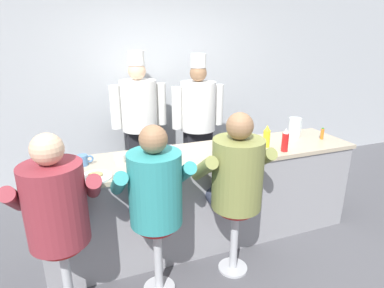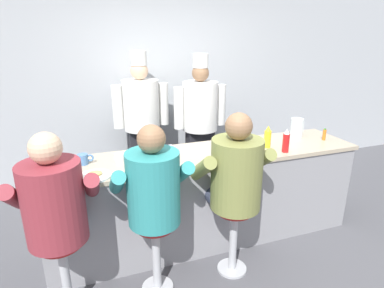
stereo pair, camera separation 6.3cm
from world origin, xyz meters
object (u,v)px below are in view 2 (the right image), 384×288
Objects in this scene: coffee_mug_white at (120,158)px; cook_in_whites_near at (142,117)px; diner_seated_teal at (153,191)px; water_pitcher_clear at (297,128)px; diner_seated_olive at (234,177)px; cereal_bowl at (233,152)px; cook_in_whites_far at (200,118)px; mustard_bottle_yellow at (268,137)px; ketchup_bottle_red at (286,141)px; coffee_mug_blue at (83,159)px; napkin_dispenser_chrome at (167,152)px; breakfast_plate at (95,175)px; hot_sauce_bottle_orange at (324,135)px; diner_seated_maroon at (55,206)px.

cook_in_whites_near is at bearing 70.96° from coffee_mug_white.
diner_seated_teal is (0.16, -0.57, -0.09)m from coffee_mug_white.
water_pitcher_clear is 0.14× the size of diner_seated_olive.
cook_in_whites_far is (0.14, 1.25, 0.02)m from cereal_bowl.
mustard_bottle_yellow is 0.54m from water_pitcher_clear.
coffee_mug_white is (-1.05, 0.17, 0.01)m from cereal_bowl.
ketchup_bottle_red reaches higher than mustard_bottle_yellow.
cook_in_whites_far reaches higher than ketchup_bottle_red.
diner_seated_teal reaches higher than coffee_mug_blue.
water_pitcher_clear reaches higher than napkin_dispenser_chrome.
cook_in_whites_near reaches higher than ketchup_bottle_red.
cereal_bowl reaches higher than breakfast_plate.
cook_in_whites_near is at bearing 112.13° from cereal_bowl.
cook_in_whites_far reaches higher than water_pitcher_clear.
water_pitcher_clear is 2.29m from coffee_mug_blue.
cook_in_whites_near is at bearing 66.27° from breakfast_plate.
napkin_dispenser_chrome is (-1.56, -0.17, -0.04)m from water_pitcher_clear.
ketchup_bottle_red is 1.67× the size of coffee_mug_blue.
mustard_bottle_yellow is at bearing -54.02° from cook_in_whites_near.
hot_sauce_bottle_orange is at bearing 13.12° from diner_seated_teal.
hot_sauce_bottle_orange is 0.07× the size of cook_in_whites_near.
coffee_mug_white is 1.38m from cook_in_whites_near.
coffee_mug_blue is 0.79m from diner_seated_teal.
diner_seated_maroon is at bearing -136.14° from cook_in_whites_far.
water_pitcher_clear is 1.48× the size of coffee_mug_blue.
mustard_bottle_yellow is 0.16× the size of diner_seated_maroon.
cereal_bowl is at bearing 65.81° from diner_seated_olive.
diner_seated_maroon is 2.12m from cook_in_whites_near.
diner_seated_olive is 1.92m from cook_in_whites_near.
mustard_bottle_yellow is 1.47× the size of cereal_bowl.
ketchup_bottle_red reaches higher than coffee_mug_blue.
coffee_mug_blue is at bearing 171.03° from cereal_bowl.
water_pitcher_clear is 0.97m from cereal_bowl.
mustard_bottle_yellow is at bearing -157.90° from water_pitcher_clear.
napkin_dispenser_chrome is 0.07× the size of cook_in_whites_near.
coffee_mug_blue is 0.10× the size of diner_seated_teal.
diner_seated_olive reaches higher than diner_seated_teal.
water_pitcher_clear reaches higher than coffee_mug_white.
cook_in_whites_near reaches higher than water_pitcher_clear.
diner_seated_teal is (-2.02, -0.47, -0.11)m from hot_sauce_bottle_orange.
mustard_bottle_yellow is at bearing -179.84° from hot_sauce_bottle_orange.
coffee_mug_white is (-2.19, 0.10, -0.02)m from hot_sauce_bottle_orange.
breakfast_plate is 0.18× the size of diner_seated_maroon.
coffee_mug_blue reaches higher than cereal_bowl.
diner_seated_maroon is (-1.58, -0.40, -0.07)m from cereal_bowl.
cook_in_whites_far is (1.02, 1.65, 0.10)m from diner_seated_teal.
diner_seated_maroon reaches higher than ketchup_bottle_red.
ketchup_bottle_red is 0.13× the size of cook_in_whites_near.
water_pitcher_clear is at bearing -38.20° from cook_in_whites_near.
diner_seated_maroon is (-2.72, -0.47, -0.10)m from hot_sauce_bottle_orange.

